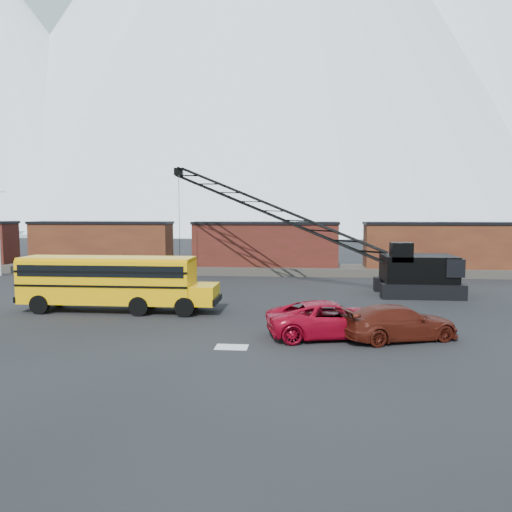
% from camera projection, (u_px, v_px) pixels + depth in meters
% --- Properties ---
extents(ground, '(160.00, 160.00, 0.00)m').
position_uv_depth(ground, '(233.00, 326.00, 25.44)').
color(ground, black).
rests_on(ground, ground).
extents(mountain_ridge, '(800.00, 340.00, 240.00)m').
position_uv_depth(mountain_ridge, '(309.00, 66.00, 297.06)').
color(mountain_ridge, white).
rests_on(mountain_ridge, ground).
extents(gravel_berm, '(120.00, 5.00, 0.70)m').
position_uv_depth(gravel_berm, '(265.00, 269.00, 47.23)').
color(gravel_berm, '#4A443D').
rests_on(gravel_berm, ground).
extents(boxcar_west_near, '(13.70, 3.10, 4.17)m').
position_uv_depth(boxcar_west_near, '(102.00, 243.00, 48.50)').
color(boxcar_west_near, '#421C12').
rests_on(boxcar_west_near, gravel_berm).
extents(boxcar_mid, '(13.70, 3.10, 4.17)m').
position_uv_depth(boxcar_mid, '(265.00, 244.00, 47.01)').
color(boxcar_mid, '#521917').
rests_on(boxcar_mid, gravel_berm).
extents(boxcar_east_near, '(13.70, 3.10, 4.17)m').
position_uv_depth(boxcar_east_near, '(440.00, 245.00, 45.52)').
color(boxcar_east_near, '#421C12').
rests_on(boxcar_east_near, gravel_berm).
extents(snow_patch, '(1.40, 0.90, 0.02)m').
position_uv_depth(snow_patch, '(232.00, 347.00, 21.43)').
color(snow_patch, silver).
rests_on(snow_patch, ground).
extents(school_bus, '(11.65, 2.65, 3.19)m').
position_uv_depth(school_bus, '(114.00, 281.00, 29.02)').
color(school_bus, '#E6A404').
rests_on(school_bus, ground).
extents(red_pickup, '(6.46, 4.03, 1.67)m').
position_uv_depth(red_pickup, '(331.00, 319.00, 23.14)').
color(red_pickup, '#9F071E').
rests_on(red_pickup, ground).
extents(maroon_suv, '(5.90, 3.96, 1.59)m').
position_uv_depth(maroon_suv, '(399.00, 322.00, 22.65)').
color(maroon_suv, '#49150D').
rests_on(maroon_suv, ground).
extents(crawler_crane, '(21.58, 8.34, 9.64)m').
position_uv_depth(crawler_crane, '(281.00, 214.00, 38.05)').
color(crawler_crane, black).
rests_on(crawler_crane, ground).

